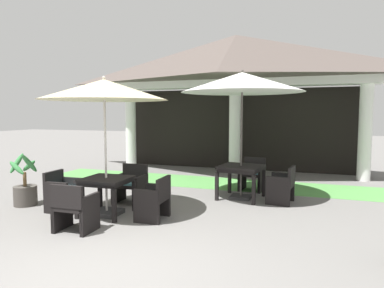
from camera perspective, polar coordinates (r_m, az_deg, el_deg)
ground_plane at (r=4.54m, az=-15.77°, el=-20.46°), size 60.00×60.00×0.00m
background_pavilion at (r=11.42m, az=7.26°, el=12.59°), size 8.81×3.19×4.41m
lawn_strip at (r=9.73m, az=4.74°, el=-6.45°), size 10.61×1.67×0.01m
patio_table_near_foreground at (r=7.98m, az=8.08°, el=-4.28°), size 1.01×1.01×0.76m
patio_umbrella_near_foreground at (r=7.90m, az=8.26°, el=9.95°), size 2.75×2.75×2.92m
patio_chair_near_foreground_north at (r=8.89m, az=9.90°, el=-4.99°), size 0.63×0.61×0.81m
patio_chair_near_foreground_east at (r=7.80m, az=14.63°, el=-6.61°), size 0.58×0.66×0.81m
patio_table_mid_left at (r=6.84m, az=-13.96°, el=-6.28°), size 0.88×0.88×0.72m
patio_umbrella_mid_left at (r=6.72m, az=-14.28°, el=8.47°), size 2.39×2.39×2.64m
patio_chair_mid_left_west at (r=7.44m, az=-20.51°, el=-7.38°), size 0.57×0.60×0.79m
patio_chair_mid_left_south at (r=6.08m, az=-18.82°, el=-9.93°), size 0.62×0.53×0.81m
patio_chair_mid_left_east at (r=6.44m, az=-6.26°, el=-8.98°), size 0.51×0.62×0.79m
patio_chair_mid_left_north at (r=7.73m, az=-10.08°, el=-6.63°), size 0.64×0.60×0.82m
potted_palm_left_edge at (r=8.18m, az=-25.83°, el=-6.88°), size 0.49×0.48×1.14m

